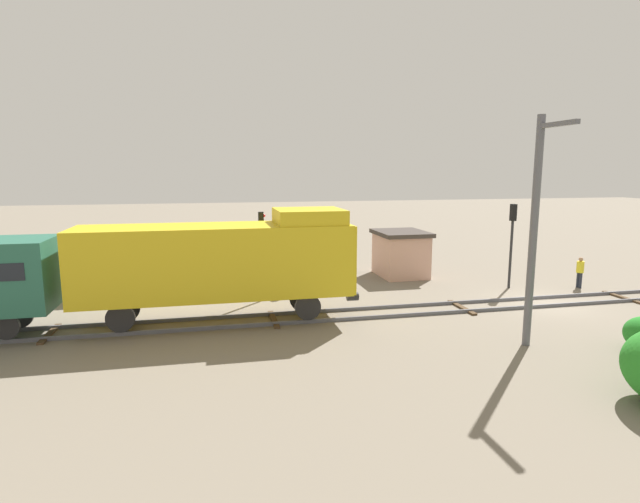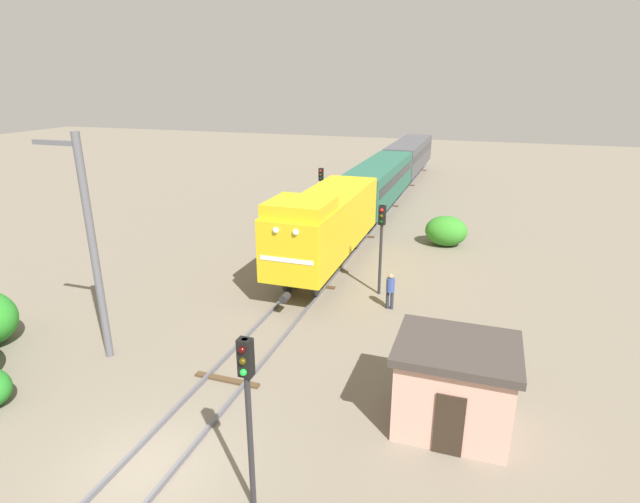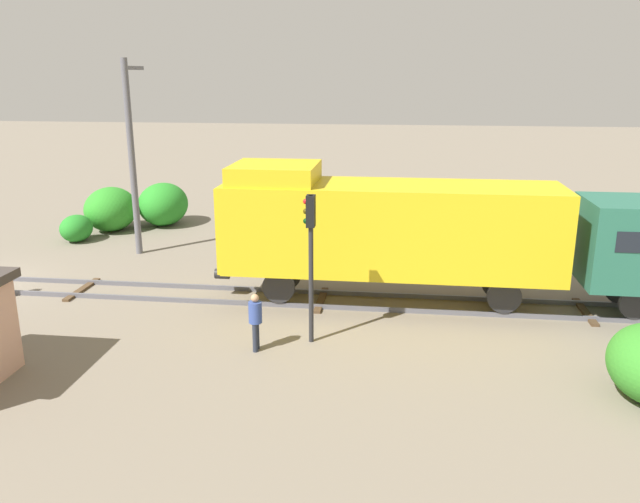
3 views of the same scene
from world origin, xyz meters
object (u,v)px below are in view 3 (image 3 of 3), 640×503
(worker_by_signal, at_px, (255,318))
(catenary_mast, at_px, (132,153))
(locomotive, at_px, (384,226))
(traffic_signal_mid, at_px, (311,242))

(worker_by_signal, xyz_separation_m, catenary_mast, (-9.26, -7.37, 3.39))
(locomotive, height_order, catenary_mast, catenary_mast)
(traffic_signal_mid, relative_size, catenary_mast, 0.53)
(locomotive, distance_m, traffic_signal_mid, 3.95)
(locomotive, bearing_deg, traffic_signal_mid, -30.32)
(catenary_mast, bearing_deg, traffic_signal_mid, 46.26)
(catenary_mast, bearing_deg, worker_by_signal, 38.52)
(locomotive, relative_size, worker_by_signal, 6.82)
(locomotive, relative_size, catenary_mast, 1.40)
(worker_by_signal, bearing_deg, catenary_mast, -160.85)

